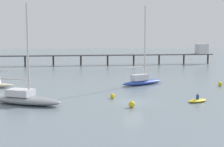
# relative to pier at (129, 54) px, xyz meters

# --- Properties ---
(ground_plane) EXTENTS (400.00, 400.00, 0.00)m
(ground_plane) POSITION_rel_pier_xyz_m (-10.43, -55.63, -3.35)
(ground_plane) COLOR slate
(pier) EXTENTS (73.90, 4.43, 6.16)m
(pier) POSITION_rel_pier_xyz_m (0.00, 0.00, 0.00)
(pier) COLOR #4C4C51
(pier) RESTS_ON ground_plane
(sailboat_gray) EXTENTS (10.02, 7.33, 12.35)m
(sailboat_gray) POSITION_rel_pier_xyz_m (-24.16, -55.22, -2.58)
(sailboat_gray) COLOR gray
(sailboat_gray) RESTS_ON ground_plane
(sailboat_blue) EXTENTS (8.73, 5.95, 13.65)m
(sailboat_blue) POSITION_rel_pier_xyz_m (-5.88, -41.20, -2.48)
(sailboat_blue) COLOR #2D4CB7
(sailboat_blue) RESTS_ON ground_plane
(dinghy_yellow) EXTENTS (3.33, 2.58, 1.14)m
(dinghy_yellow) POSITION_rel_pier_xyz_m (-2.36, -56.99, -3.14)
(dinghy_yellow) COLOR yellow
(dinghy_yellow) RESTS_ON ground_plane
(mooring_buoy_inner) EXTENTS (0.73, 0.73, 0.73)m
(mooring_buoy_inner) POSITION_rel_pier_xyz_m (6.98, -44.58, -2.98)
(mooring_buoy_inner) COLOR yellow
(mooring_buoy_inner) RESTS_ON ground_plane
(mooring_buoy_near) EXTENTS (0.78, 0.78, 0.78)m
(mooring_buoy_near) POSITION_rel_pier_xyz_m (-11.44, -59.10, -2.96)
(mooring_buoy_near) COLOR yellow
(mooring_buoy_near) RESTS_ON ground_plane
(mooring_buoy_mid) EXTENTS (0.67, 0.67, 0.67)m
(mooring_buoy_mid) POSITION_rel_pier_xyz_m (-12.86, -53.11, -3.01)
(mooring_buoy_mid) COLOR yellow
(mooring_buoy_mid) RESTS_ON ground_plane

